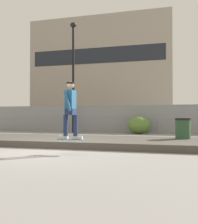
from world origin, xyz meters
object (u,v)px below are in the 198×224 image
at_px(skateboard, 71,140).
at_px(parked_car_mid, 158,120).
at_px(street_lamp, 73,65).
at_px(trash_bin, 183,131).
at_px(parked_car_near, 75,119).
at_px(skater, 71,107).
at_px(shrub_left, 139,125).

height_order(skateboard, parked_car_mid, parked_car_mid).
xyz_separation_m(skateboard, parked_car_mid, (2.10, 12.99, 0.42)).
xyz_separation_m(street_lamp, trash_bin, (6.70, -5.98, -4.09)).
distance_m(parked_car_near, trash_bin, 12.80).
height_order(skateboard, trash_bin, trash_bin).
bearing_deg(skater, parked_car_mid, 80.82).
height_order(skater, shrub_left, skater).
relative_size(parked_car_near, trash_bin, 4.32).
distance_m(parked_car_mid, trash_bin, 9.80).
bearing_deg(parked_car_mid, trash_bin, -82.86).
bearing_deg(trash_bin, parked_car_near, 128.82).
bearing_deg(trash_bin, skater, -135.37).
relative_size(skateboard, shrub_left, 0.57).
bearing_deg(parked_car_near, shrub_left, -34.91).
distance_m(shrub_left, trash_bin, 6.36).
bearing_deg(skateboard, skater, -26.57).
bearing_deg(skateboard, parked_car_mid, 80.82).
relative_size(parked_car_near, parked_car_mid, 1.00).
bearing_deg(street_lamp, parked_car_mid, 34.24).
distance_m(skater, parked_car_mid, 13.17).
bearing_deg(shrub_left, parked_car_near, 145.09).
bearing_deg(parked_car_mid, shrub_left, -105.47).
bearing_deg(parked_car_near, skateboard, -70.44).
height_order(street_lamp, shrub_left, street_lamp).
relative_size(street_lamp, parked_car_near, 1.69).
relative_size(parked_car_near, shrub_left, 3.17).
bearing_deg(trash_bin, street_lamp, 138.23).
distance_m(parked_car_near, parked_car_mid, 6.81).
height_order(skater, parked_car_mid, skater).
distance_m(street_lamp, parked_car_near, 5.64).
relative_size(skateboard, parked_car_mid, 0.18).
bearing_deg(parked_car_mid, street_lamp, -145.76).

